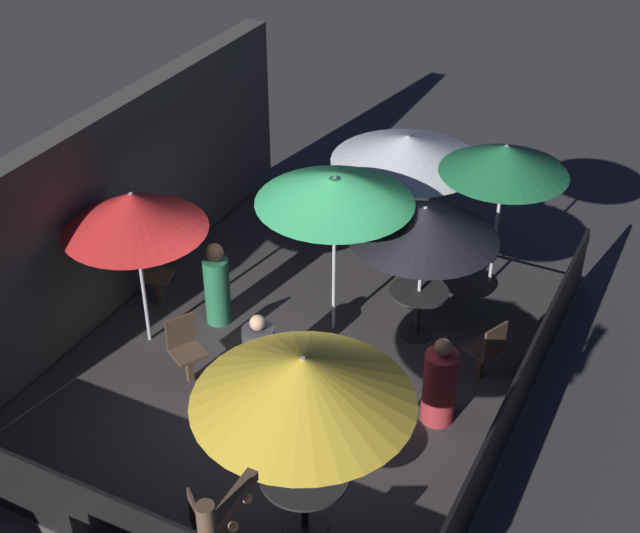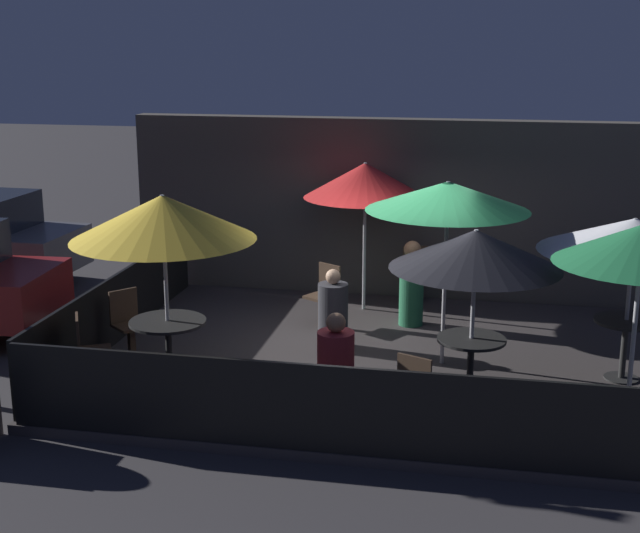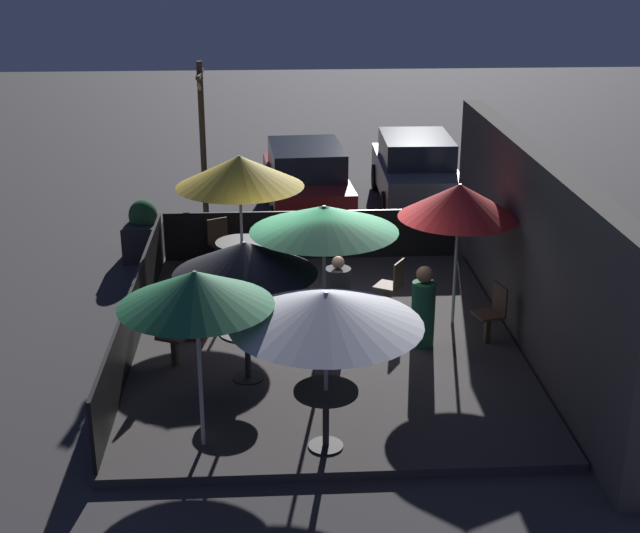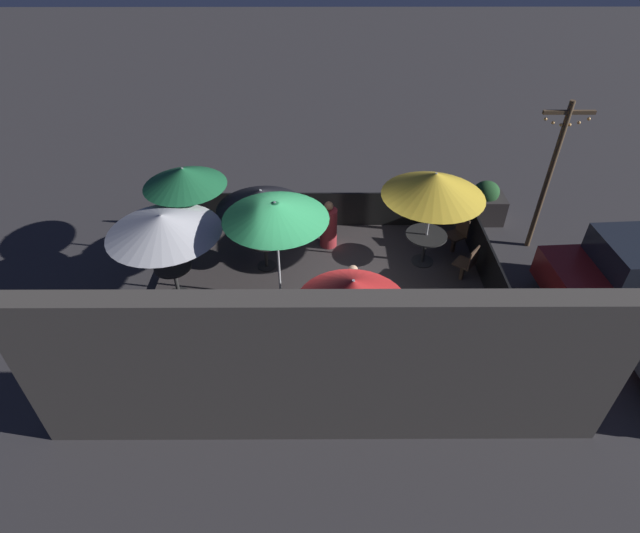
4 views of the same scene
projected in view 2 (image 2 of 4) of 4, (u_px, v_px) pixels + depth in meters
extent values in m
plane|color=#383538|center=(375.00, 365.00, 11.93)|extent=(60.00, 60.00, 0.00)
cube|color=#383333|center=(375.00, 361.00, 11.92)|extent=(7.39, 5.85, 0.12)
cube|color=#4C4742|center=(403.00, 211.00, 14.55)|extent=(8.99, 0.36, 3.00)
cube|color=black|center=(337.00, 410.00, 9.05)|extent=(7.19, 0.05, 0.95)
cube|color=black|center=(118.00, 307.00, 12.47)|extent=(0.05, 5.65, 0.95)
cylinder|color=#B2B2B7|center=(628.00, 300.00, 10.89)|extent=(0.05, 0.05, 2.05)
cone|color=silver|center=(634.00, 235.00, 10.68)|extent=(2.29, 2.29, 0.41)
cylinder|color=#B2B2B7|center=(473.00, 316.00, 10.31)|extent=(0.05, 0.05, 2.04)
cone|color=black|center=(476.00, 249.00, 10.11)|extent=(1.98, 1.98, 0.45)
cylinder|color=#B2B2B7|center=(166.00, 290.00, 10.82)|extent=(0.05, 0.05, 2.34)
cone|color=gold|center=(163.00, 217.00, 10.59)|extent=(2.23, 2.23, 0.54)
cylinder|color=#B2B2B7|center=(634.00, 329.00, 9.46)|extent=(0.05, 0.05, 2.28)
cylinder|color=#B2B2B7|center=(364.00, 237.00, 13.71)|extent=(0.05, 0.05, 2.31)
cone|color=red|center=(365.00, 180.00, 13.49)|extent=(1.88, 1.88, 0.53)
cylinder|color=#B2B2B7|center=(445.00, 275.00, 11.38)|extent=(0.05, 0.05, 2.41)
cone|color=#1E6B3D|center=(448.00, 196.00, 11.12)|extent=(2.07, 2.07, 0.37)
cylinder|color=black|center=(621.00, 378.00, 11.15)|extent=(0.43, 0.43, 0.02)
cylinder|color=black|center=(624.00, 351.00, 11.05)|extent=(0.08, 0.08, 0.74)
cylinder|color=black|center=(626.00, 321.00, 10.96)|extent=(0.78, 0.78, 0.04)
cylinder|color=black|center=(469.00, 397.00, 10.57)|extent=(0.44, 0.44, 0.02)
cylinder|color=black|center=(470.00, 369.00, 10.48)|extent=(0.08, 0.08, 0.71)
cylinder|color=black|center=(472.00, 339.00, 10.38)|extent=(0.81, 0.81, 0.04)
cylinder|color=black|center=(170.00, 379.00, 11.11)|extent=(0.52, 0.52, 0.02)
cylinder|color=black|center=(169.00, 352.00, 11.02)|extent=(0.08, 0.08, 0.74)
cylinder|color=black|center=(168.00, 322.00, 10.92)|extent=(0.95, 0.95, 0.04)
cube|color=#4C3828|center=(321.00, 312.00, 13.09)|extent=(0.11, 0.11, 0.44)
cube|color=#4C3828|center=(321.00, 297.00, 13.03)|extent=(0.55, 0.55, 0.04)
cube|color=#4C3828|center=(330.00, 279.00, 13.10)|extent=(0.36, 0.23, 0.44)
cube|color=#4C3828|center=(416.00, 292.00, 14.15)|extent=(0.10, 0.10, 0.44)
cube|color=#4C3828|center=(417.00, 277.00, 14.09)|extent=(0.49, 0.49, 0.04)
cube|color=#4C3828|center=(415.00, 259.00, 14.20)|extent=(0.39, 0.13, 0.44)
cube|color=#4C3828|center=(132.00, 343.00, 11.81)|extent=(0.11, 0.11, 0.43)
cube|color=#4C3828|center=(131.00, 326.00, 11.75)|extent=(0.56, 0.56, 0.04)
cube|color=#4C3828|center=(123.00, 305.00, 11.83)|extent=(0.28, 0.33, 0.44)
cube|color=#4C3828|center=(96.00, 370.00, 10.83)|extent=(0.11, 0.11, 0.44)
cube|color=#4C3828|center=(95.00, 351.00, 10.77)|extent=(0.54, 0.54, 0.04)
cube|color=#4C3828|center=(78.00, 334.00, 10.66)|extent=(0.21, 0.37, 0.44)
cube|color=#4C3828|center=(421.00, 413.00, 9.59)|extent=(0.11, 0.11, 0.45)
cube|color=#4C3828|center=(422.00, 392.00, 9.52)|extent=(0.53, 0.53, 0.04)
cube|color=#4C3828|center=(414.00, 376.00, 9.32)|extent=(0.38, 0.19, 0.44)
cylinder|color=#236642|center=(411.00, 292.00, 13.12)|extent=(0.51, 0.51, 1.02)
sphere|color=#9E704C|center=(412.00, 250.00, 12.96)|extent=(0.26, 0.26, 0.26)
cylinder|color=#333338|center=(333.00, 316.00, 12.16)|extent=(0.54, 0.54, 0.91)
sphere|color=tan|center=(333.00, 277.00, 12.02)|extent=(0.20, 0.20, 0.20)
cylinder|color=maroon|center=(336.00, 375.00, 9.91)|extent=(0.43, 0.43, 1.01)
sphere|color=#9E704C|center=(336.00, 322.00, 9.76)|extent=(0.22, 0.22, 0.22)
cylinder|color=black|center=(26.00, 300.00, 13.77)|extent=(0.65, 0.22, 0.64)
cylinder|color=black|center=(55.00, 259.00, 16.29)|extent=(0.64, 0.20, 0.64)
cylinder|color=black|center=(6.00, 282.00, 14.76)|extent=(0.64, 0.20, 0.64)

